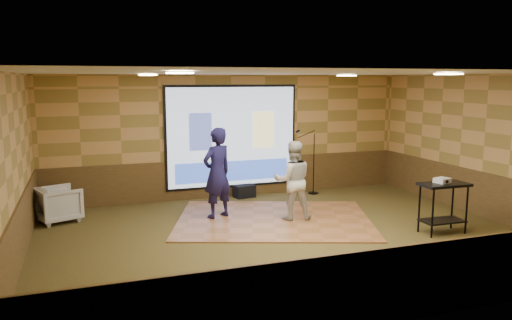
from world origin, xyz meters
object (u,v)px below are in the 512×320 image
object	(u,v)px
mic_stand	(312,175)
banquet_chair	(59,204)
duffel_bag	(244,191)
dance_floor	(274,219)
player_left	(217,173)
projector	(442,180)
player_right	(293,180)
projector_screen	(232,138)
av_table	(443,198)

from	to	relation	value
mic_stand	banquet_chair	bearing A→B (deg)	171.47
mic_stand	duffel_bag	size ratio (longest dim) A/B	3.37
dance_floor	duffel_bag	distance (m)	2.14
player_left	duffel_bag	world-z (taller)	player_left
dance_floor	projector	distance (m)	3.39
banquet_chair	duffel_bag	bearing A→B (deg)	-100.06
player_right	banquet_chair	distance (m)	4.82
player_right	duffel_bag	distance (m)	2.39
duffel_bag	dance_floor	bearing A→B (deg)	-91.34
player_right	mic_stand	world-z (taller)	mic_stand
projector_screen	banquet_chair	world-z (taller)	projector_screen
av_table	banquet_chair	bearing A→B (deg)	154.72
projector_screen	player_left	xyz separation A→B (m)	(-0.87, -1.82, -0.50)
projector_screen	player_left	distance (m)	2.08
dance_floor	projector	world-z (taller)	projector
av_table	mic_stand	bearing A→B (deg)	103.23
projector	banquet_chair	xyz separation A→B (m)	(-6.87, 3.20, -0.65)
projector	banquet_chair	bearing A→B (deg)	140.49
player_left	dance_floor	bearing A→B (deg)	130.70
dance_floor	projector	xyz separation A→B (m)	(2.68, -1.83, 1.00)
projector_screen	mic_stand	xyz separation A→B (m)	(1.98, -0.38, -0.98)
mic_stand	projector	bearing A→B (deg)	-90.75
player_right	mic_stand	size ratio (longest dim) A/B	0.98
banquet_chair	duffel_bag	world-z (taller)	banquet_chair
dance_floor	player_left	distance (m)	1.52
dance_floor	player_left	size ratio (longest dim) A/B	2.09
player_right	duffel_bag	size ratio (longest dim) A/B	3.31
projector_screen	player_right	size ratio (longest dim) A/B	2.04
player_left	banquet_chair	distance (m)	3.30
player_right	dance_floor	bearing A→B (deg)	-8.29
player_left	banquet_chair	world-z (taller)	player_left
dance_floor	mic_stand	xyz separation A→B (m)	(1.79, 1.95, 0.48)
banquet_chair	projector_screen	bearing A→B (deg)	-96.90
player_right	projector	world-z (taller)	player_right
player_right	mic_stand	bearing A→B (deg)	-112.50
projector_screen	projector	bearing A→B (deg)	-55.30
av_table	dance_floor	bearing A→B (deg)	145.12
projector_screen	dance_floor	world-z (taller)	projector_screen
projector_screen	duffel_bag	world-z (taller)	projector_screen
dance_floor	av_table	size ratio (longest dim) A/B	4.09
player_right	av_table	world-z (taller)	player_right
projector_screen	av_table	xyz separation A→B (m)	(2.88, -4.20, -0.80)
projector_screen	player_left	size ratio (longest dim) A/B	1.76
player_left	banquet_chair	xyz separation A→B (m)	(-3.13, 0.87, -0.61)
dance_floor	projector_screen	bearing A→B (deg)	94.77
projector	player_right	bearing A→B (deg)	129.37
av_table	projector	bearing A→B (deg)	101.91
duffel_bag	av_table	bearing A→B (deg)	-56.66
projector_screen	dance_floor	size ratio (longest dim) A/B	0.84
projector_screen	projector	distance (m)	5.07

